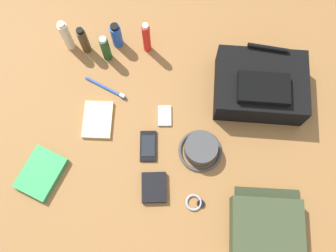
# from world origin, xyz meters

# --- Properties ---
(ground_plane) EXTENTS (2.64, 2.02, 0.02)m
(ground_plane) POSITION_xyz_m (0.00, 0.00, -0.01)
(ground_plane) COLOR olive
(ground_plane) RESTS_ON ground
(backpack) EXTENTS (0.37, 0.30, 0.15)m
(backpack) POSITION_xyz_m (0.32, 0.22, 0.07)
(backpack) COLOR black
(backpack) RESTS_ON ground_plane
(toiletry_pouch) EXTENTS (0.27, 0.26, 0.07)m
(toiletry_pouch) POSITION_xyz_m (0.40, -0.30, 0.03)
(toiletry_pouch) COLOR #384228
(toiletry_pouch) RESTS_ON ground_plane
(bucket_hat) EXTENTS (0.17, 0.17, 0.07)m
(bucket_hat) POSITION_xyz_m (0.14, -0.06, 0.03)
(bucket_hat) COLOR #444444
(bucket_hat) RESTS_ON ground_plane
(lotion_bottle) EXTENTS (0.04, 0.04, 0.17)m
(lotion_bottle) POSITION_xyz_m (-0.47, 0.29, 0.08)
(lotion_bottle) COLOR beige
(lotion_bottle) RESTS_ON ground_plane
(cologne_bottle) EXTENTS (0.04, 0.04, 0.15)m
(cologne_bottle) POSITION_xyz_m (-0.39, 0.29, 0.07)
(cologne_bottle) COLOR #473319
(cologne_bottle) RESTS_ON ground_plane
(shampoo_bottle) EXTENTS (0.04, 0.04, 0.14)m
(shampoo_bottle) POSITION_xyz_m (-0.30, 0.27, 0.07)
(shampoo_bottle) COLOR #19471E
(shampoo_bottle) RESTS_ON ground_plane
(deodorant_spray) EXTENTS (0.04, 0.04, 0.13)m
(deodorant_spray) POSITION_xyz_m (-0.27, 0.34, 0.06)
(deodorant_spray) COLOR blue
(deodorant_spray) RESTS_ON ground_plane
(sunscreen_spray) EXTENTS (0.03, 0.03, 0.17)m
(sunscreen_spray) POSITION_xyz_m (-0.15, 0.34, 0.08)
(sunscreen_spray) COLOR red
(sunscreen_spray) RESTS_ON ground_plane
(paperback_novel) EXTENTS (0.17, 0.20, 0.03)m
(paperback_novel) POSITION_xyz_m (-0.43, -0.26, 0.01)
(paperback_novel) COLOR #2D934C
(paperback_novel) RESTS_ON ground_plane
(cell_phone) EXTENTS (0.08, 0.13, 0.01)m
(cell_phone) POSITION_xyz_m (-0.06, -0.08, 0.01)
(cell_phone) COLOR black
(cell_phone) RESTS_ON ground_plane
(media_player) EXTENTS (0.07, 0.09, 0.01)m
(media_player) POSITION_xyz_m (-0.02, 0.05, 0.01)
(media_player) COLOR #B7B7BC
(media_player) RESTS_ON ground_plane
(wristwatch) EXTENTS (0.07, 0.06, 0.01)m
(wristwatch) POSITION_xyz_m (0.15, -0.26, 0.01)
(wristwatch) COLOR #99999E
(wristwatch) RESTS_ON ground_plane
(toothbrush) EXTENTS (0.18, 0.07, 0.02)m
(toothbrush) POSITION_xyz_m (-0.27, 0.12, 0.01)
(toothbrush) COLOR blue
(toothbrush) RESTS_ON ground_plane
(wallet) EXTENTS (0.11, 0.13, 0.02)m
(wallet) POSITION_xyz_m (-0.01, -0.23, 0.01)
(wallet) COLOR black
(wallet) RESTS_ON ground_plane
(notepad) EXTENTS (0.13, 0.16, 0.02)m
(notepad) POSITION_xyz_m (-0.28, -0.01, 0.01)
(notepad) COLOR beige
(notepad) RESTS_ON ground_plane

